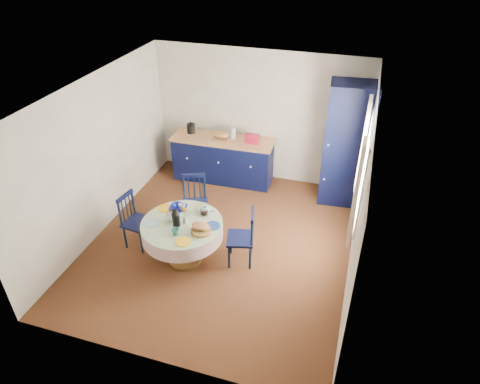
# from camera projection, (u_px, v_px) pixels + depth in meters

# --- Properties ---
(floor) EXTENTS (4.50, 4.50, 0.00)m
(floor) POSITION_uv_depth(u_px,v_px,m) (221.00, 243.00, 6.85)
(floor) COLOR black
(floor) RESTS_ON ground
(ceiling) EXTENTS (4.50, 4.50, 0.00)m
(ceiling) POSITION_uv_depth(u_px,v_px,m) (216.00, 93.00, 5.48)
(ceiling) COLOR white
(ceiling) RESTS_ON wall_back
(wall_back) EXTENTS (4.00, 0.02, 2.50)m
(wall_back) POSITION_uv_depth(u_px,v_px,m) (259.00, 117.00, 7.96)
(wall_back) COLOR white
(wall_back) RESTS_ON floor
(wall_left) EXTENTS (0.02, 4.50, 2.50)m
(wall_left) POSITION_uv_depth(u_px,v_px,m) (98.00, 157.00, 6.65)
(wall_left) COLOR white
(wall_left) RESTS_ON floor
(wall_right) EXTENTS (0.02, 4.50, 2.50)m
(wall_right) POSITION_uv_depth(u_px,v_px,m) (361.00, 199.00, 5.67)
(wall_right) COLOR white
(wall_right) RESTS_ON floor
(window) EXTENTS (0.10, 1.74, 1.45)m
(window) POSITION_uv_depth(u_px,v_px,m) (362.00, 170.00, 5.77)
(window) COLOR white
(window) RESTS_ON wall_right
(kitchen_counter) EXTENTS (1.97, 0.67, 1.11)m
(kitchen_counter) POSITION_uv_depth(u_px,v_px,m) (223.00, 159.00, 8.27)
(kitchen_counter) COLOR black
(kitchen_counter) RESTS_ON floor
(pantry_cabinet) EXTENTS (0.81, 0.61, 2.20)m
(pantry_cabinet) POSITION_uv_depth(u_px,v_px,m) (346.00, 145.00, 7.32)
(pantry_cabinet) COLOR black
(pantry_cabinet) RESTS_ON floor
(dining_table) EXTENTS (1.18, 1.18, 0.99)m
(dining_table) POSITION_uv_depth(u_px,v_px,m) (183.00, 230.00, 6.18)
(dining_table) COLOR brown
(dining_table) RESTS_ON floor
(chair_left) EXTENTS (0.44, 0.45, 0.90)m
(chair_left) POSITION_uv_depth(u_px,v_px,m) (135.00, 221.00, 6.59)
(chair_left) COLOR black
(chair_left) RESTS_ON floor
(chair_far) EXTENTS (0.53, 0.52, 0.93)m
(chair_far) POSITION_uv_depth(u_px,v_px,m) (195.00, 202.00, 6.98)
(chair_far) COLOR black
(chair_far) RESTS_ON floor
(chair_right) EXTENTS (0.47, 0.48, 0.90)m
(chair_right) POSITION_uv_depth(u_px,v_px,m) (243.00, 237.00, 6.25)
(chair_right) COLOR black
(chair_right) RESTS_ON floor
(mug_a) EXTENTS (0.13, 0.13, 0.10)m
(mug_a) POSITION_uv_depth(u_px,v_px,m) (169.00, 218.00, 6.14)
(mug_a) COLOR silver
(mug_a) RESTS_ON dining_table
(mug_b) EXTENTS (0.11, 0.11, 0.10)m
(mug_b) POSITION_uv_depth(u_px,v_px,m) (176.00, 232.00, 5.87)
(mug_b) COLOR #2B726B
(mug_b) RESTS_ON dining_table
(mug_c) EXTENTS (0.14, 0.14, 0.11)m
(mug_c) POSITION_uv_depth(u_px,v_px,m) (205.00, 212.00, 6.26)
(mug_c) COLOR black
(mug_c) RESTS_ON dining_table
(mug_d) EXTENTS (0.11, 0.11, 0.10)m
(mug_d) POSITION_uv_depth(u_px,v_px,m) (182.00, 207.00, 6.37)
(mug_d) COLOR silver
(mug_d) RESTS_ON dining_table
(cobalt_bowl) EXTENTS (0.26, 0.26, 0.06)m
(cobalt_bowl) POSITION_uv_depth(u_px,v_px,m) (178.00, 208.00, 6.38)
(cobalt_bowl) COLOR #060E68
(cobalt_bowl) RESTS_ON dining_table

